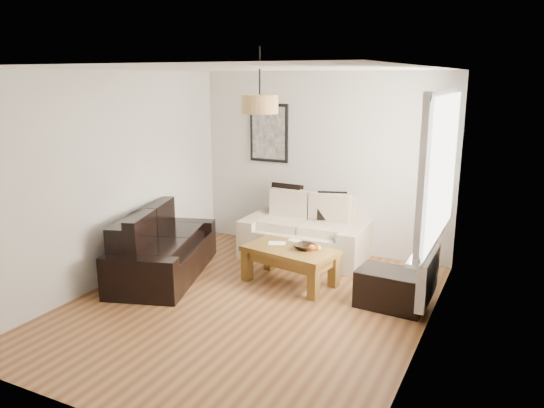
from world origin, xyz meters
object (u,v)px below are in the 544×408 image
at_px(loveseat_cream, 305,228).
at_px(ottoman, 391,289).
at_px(sofa_leather, 163,246).
at_px(coffee_table, 290,266).

xyz_separation_m(loveseat_cream, ottoman, (1.51, -1.10, -0.22)).
xyz_separation_m(sofa_leather, coffee_table, (1.58, 0.46, -0.17)).
xyz_separation_m(sofa_leather, ottoman, (2.88, 0.35, -0.19)).
distance_m(coffee_table, ottoman, 1.30).
xyz_separation_m(loveseat_cream, sofa_leather, (-1.37, -1.45, -0.03)).
bearing_deg(coffee_table, loveseat_cream, 101.91).
bearing_deg(sofa_leather, ottoman, -100.85).
height_order(sofa_leather, ottoman, sofa_leather).
distance_m(sofa_leather, ottoman, 2.91).
bearing_deg(ottoman, coffee_table, 174.92).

